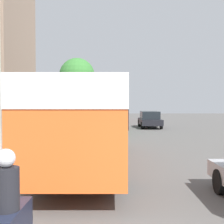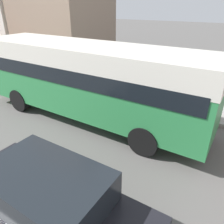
% 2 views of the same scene
% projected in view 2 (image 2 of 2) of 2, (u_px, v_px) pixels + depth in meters
% --- Properties ---
extents(building_midblock, '(6.90, 8.20, 8.03)m').
position_uv_depth(building_midblock, '(8.00, 8.00, 20.71)').
color(building_midblock, silver).
rests_on(building_midblock, ground_plane).
extents(bus_following, '(2.50, 9.81, 3.02)m').
position_uv_depth(bus_following, '(87.00, 72.00, 8.48)').
color(bus_following, '#2D8447').
rests_on(bus_following, ground_plane).
extents(car_far_curb, '(1.89, 4.57, 1.51)m').
position_uv_depth(car_far_curb, '(48.00, 200.00, 4.44)').
color(car_far_curb, black).
rests_on(car_far_curb, ground_plane).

